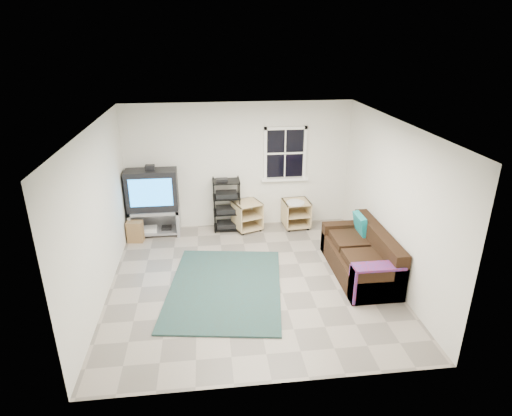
{
  "coord_description": "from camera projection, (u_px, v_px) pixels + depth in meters",
  "views": [
    {
      "loc": [
        -0.65,
        -6.12,
        3.81
      ],
      "look_at": [
        0.13,
        0.4,
        1.14
      ],
      "focal_mm": 30.0,
      "sensor_mm": 36.0,
      "label": 1
    }
  ],
  "objects": [
    {
      "name": "room",
      "position": [
        285.0,
        157.0,
        8.77
      ],
      "size": [
        4.6,
        4.62,
        4.6
      ],
      "color": "gray",
      "rests_on": "ground"
    },
    {
      "name": "paper_bag",
      "position": [
        135.0,
        232.0,
        8.4
      ],
      "size": [
        0.32,
        0.23,
        0.43
      ],
      "primitive_type": "cube",
      "rotation": [
        0.0,
        0.0,
        -0.12
      ],
      "color": "olive",
      "rests_on": "ground"
    },
    {
      "name": "tv_unit",
      "position": [
        153.0,
        197.0,
        8.51
      ],
      "size": [
        1.0,
        0.5,
        1.47
      ],
      "color": "gray",
      "rests_on": "ground"
    },
    {
      "name": "side_table_right",
      "position": [
        296.0,
        212.0,
        9.02
      ],
      "size": [
        0.57,
        0.58,
        0.61
      ],
      "rotation": [
        0.0,
        0.0,
        0.08
      ],
      "color": "tan",
      "rests_on": "ground"
    },
    {
      "name": "sofa",
      "position": [
        362.0,
        257.0,
        7.25
      ],
      "size": [
        0.84,
        1.89,
        0.87
      ],
      "color": "black",
      "rests_on": "ground"
    },
    {
      "name": "side_table_left",
      "position": [
        246.0,
        214.0,
        8.92
      ],
      "size": [
        0.66,
        0.66,
        0.61
      ],
      "rotation": [
        0.0,
        0.0,
        0.35
      ],
      "color": "tan",
      "rests_on": "ground"
    },
    {
      "name": "shag_rug",
      "position": [
        225.0,
        287.0,
        6.91
      ],
      "size": [
        2.11,
        2.67,
        0.03
      ],
      "primitive_type": "cube",
      "rotation": [
        0.0,
        0.0,
        -0.15
      ],
      "color": "black",
      "rests_on": "ground"
    },
    {
      "name": "av_rack",
      "position": [
        227.0,
        208.0,
        8.84
      ],
      "size": [
        0.55,
        0.4,
        1.11
      ],
      "color": "black",
      "rests_on": "ground"
    }
  ]
}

